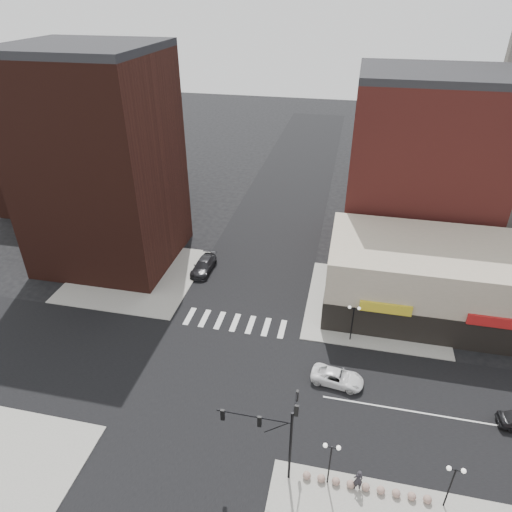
# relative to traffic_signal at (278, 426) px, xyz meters

# --- Properties ---
(ground) EXTENTS (240.00, 240.00, 0.00)m
(ground) POSITION_rel_traffic_signal_xyz_m (-7.24, 7.83, -4.96)
(ground) COLOR black
(ground) RESTS_ON ground
(road_ew) EXTENTS (200.00, 14.00, 0.02)m
(road_ew) POSITION_rel_traffic_signal_xyz_m (-7.24, 7.83, -4.95)
(road_ew) COLOR black
(road_ew) RESTS_ON ground
(road_ns) EXTENTS (14.00, 200.00, 0.02)m
(road_ns) POSITION_rel_traffic_signal_xyz_m (-7.24, 7.83, -4.95)
(road_ns) COLOR black
(road_ns) RESTS_ON ground
(sidewalk_nw) EXTENTS (15.00, 15.00, 0.12)m
(sidewalk_nw) POSITION_rel_traffic_signal_xyz_m (-21.74, 22.33, -4.90)
(sidewalk_nw) COLOR gray
(sidewalk_nw) RESTS_ON ground
(sidewalk_ne) EXTENTS (15.00, 15.00, 0.12)m
(sidewalk_ne) POSITION_rel_traffic_signal_xyz_m (7.26, 22.33, -4.90)
(sidewalk_ne) COLOR gray
(sidewalk_ne) RESTS_ON ground
(building_nw) EXTENTS (16.00, 15.00, 25.00)m
(building_nw) POSITION_rel_traffic_signal_xyz_m (-26.24, 26.33, 7.54)
(building_nw) COLOR #341610
(building_nw) RESTS_ON ground
(building_nw_low) EXTENTS (20.00, 18.00, 12.00)m
(building_nw_low) POSITION_rel_traffic_signal_xyz_m (-39.24, 41.83, 1.04)
(building_nw_low) COLOR #341610
(building_nw_low) RESTS_ON ground
(building_ne_midrise) EXTENTS (18.00, 15.00, 22.00)m
(building_ne_midrise) POSITION_rel_traffic_signal_xyz_m (11.76, 37.33, 6.04)
(building_ne_midrise) COLOR maroon
(building_ne_midrise) RESTS_ON ground
(building_ne_row) EXTENTS (24.20, 12.20, 8.00)m
(building_ne_row) POSITION_rel_traffic_signal_xyz_m (13.76, 22.83, -1.66)
(building_ne_row) COLOR #BAAA94
(building_ne_row) RESTS_ON ground
(traffic_signal) EXTENTS (5.59, 3.09, 7.77)m
(traffic_signal) POSITION_rel_traffic_signal_xyz_m (0.00, 0.00, 0.00)
(traffic_signal) COLOR black
(traffic_signal) RESTS_ON ground
(street_lamp_se_a) EXTENTS (1.22, 0.32, 4.16)m
(street_lamp_se_a) POSITION_rel_traffic_signal_xyz_m (3.76, -0.17, -1.67)
(street_lamp_se_a) COLOR black
(street_lamp_se_a) RESTS_ON sidewalk_se
(street_lamp_se_b) EXTENTS (1.22, 0.32, 4.16)m
(street_lamp_se_b) POSITION_rel_traffic_signal_xyz_m (11.76, -0.17, -1.67)
(street_lamp_se_b) COLOR black
(street_lamp_se_b) RESTS_ON sidewalk_se
(street_lamp_ne) EXTENTS (1.22, 0.32, 4.16)m
(street_lamp_ne) POSITION_rel_traffic_signal_xyz_m (4.76, 15.83, -1.67)
(street_lamp_ne) COLOR black
(street_lamp_ne) RESTS_ON sidewalk_ne
(bollard_row) EXTENTS (8.99, 0.59, 0.59)m
(bollard_row) POSITION_rel_traffic_signal_xyz_m (6.46, -0.17, -4.55)
(bollard_row) COLOR #8A6D5F
(bollard_row) RESTS_ON sidewalk_se
(white_suv) EXTENTS (4.94, 2.77, 1.30)m
(white_suv) POSITION_rel_traffic_signal_xyz_m (3.82, 9.77, -4.31)
(white_suv) COLOR white
(white_suv) RESTS_ON ground
(dark_sedan_north) EXTENTS (2.34, 5.41, 1.55)m
(dark_sedan_north) POSITION_rel_traffic_signal_xyz_m (-13.74, 25.10, -4.19)
(dark_sedan_north) COLOR black
(dark_sedan_north) RESTS_ON ground
(pedestrian) EXTENTS (0.79, 0.63, 1.92)m
(pedestrian) POSITION_rel_traffic_signal_xyz_m (5.85, -0.17, -3.88)
(pedestrian) COLOR #262429
(pedestrian) RESTS_ON sidewalk_se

